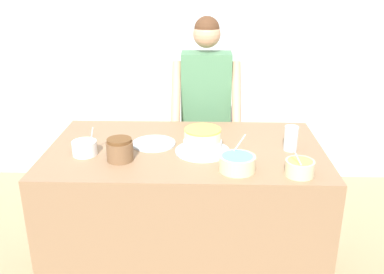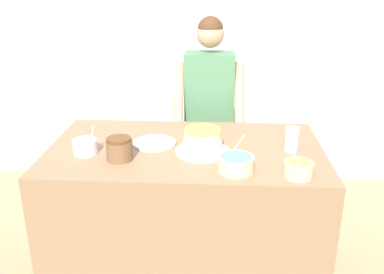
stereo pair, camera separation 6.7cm
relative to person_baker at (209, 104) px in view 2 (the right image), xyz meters
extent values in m
cube|color=silver|center=(-0.12, 0.81, 0.35)|extent=(10.00, 0.05, 2.60)
cube|color=#8C6B4C|center=(-0.12, -0.72, -0.50)|extent=(1.54, 0.89, 0.91)
cylinder|color=#2D2D38|center=(-0.08, 0.01, -0.57)|extent=(0.10, 0.10, 0.75)
cylinder|color=#2D2D38|center=(0.08, 0.01, -0.57)|extent=(0.10, 0.10, 0.75)
cube|color=#4C7F56|center=(0.00, 0.01, 0.08)|extent=(0.35, 0.19, 0.56)
cylinder|color=tan|center=(-0.21, -0.14, 0.08)|extent=(0.06, 0.36, 0.47)
cylinder|color=tan|center=(0.21, -0.14, 0.08)|extent=(0.06, 0.36, 0.47)
sphere|color=tan|center=(0.00, 0.01, 0.49)|extent=(0.19, 0.19, 0.19)
sphere|color=#51331E|center=(0.00, 0.01, 0.52)|extent=(0.17, 0.17, 0.17)
cylinder|color=silver|center=(-0.02, -0.78, -0.04)|extent=(0.30, 0.30, 0.01)
cylinder|color=white|center=(-0.02, -0.78, 0.00)|extent=(0.21, 0.21, 0.06)
cylinder|color=#F4EABC|center=(-0.02, -0.78, 0.05)|extent=(0.20, 0.20, 0.06)
cylinder|color=#F2DB4C|center=(-0.02, -0.78, 0.09)|extent=(0.20, 0.20, 0.01)
cylinder|color=white|center=(-0.66, -0.84, 0.00)|extent=(0.13, 0.13, 0.08)
cylinder|color=white|center=(-0.66, -0.84, 0.03)|extent=(0.11, 0.11, 0.01)
cylinder|color=silver|center=(-0.62, -0.80, 0.04)|extent=(0.05, 0.04, 0.14)
cylinder|color=beige|center=(0.15, -1.01, 0.00)|extent=(0.18, 0.18, 0.08)
cylinder|color=#60B7E0|center=(0.15, -1.01, 0.03)|extent=(0.16, 0.16, 0.01)
cylinder|color=silver|center=(0.15, -0.95, 0.05)|extent=(0.10, 0.02, 0.16)
cylinder|color=beige|center=(0.45, -1.05, 0.00)|extent=(0.14, 0.14, 0.08)
cylinder|color=#F2DB4C|center=(0.45, -1.05, 0.03)|extent=(0.12, 0.12, 0.01)
cylinder|color=silver|center=(0.44, -1.10, 0.04)|extent=(0.09, 0.02, 0.15)
cylinder|color=silver|center=(0.47, -0.74, 0.03)|extent=(0.07, 0.07, 0.14)
cylinder|color=silver|center=(-0.30, -0.68, -0.03)|extent=(0.25, 0.25, 0.01)
cylinder|color=brown|center=(-0.45, -0.90, 0.01)|extent=(0.14, 0.14, 0.10)
cylinder|color=brown|center=(-0.45, -0.90, 0.07)|extent=(0.13, 0.13, 0.02)
camera|label=1|loc=(-0.01, -2.94, 0.88)|focal=40.00mm
camera|label=2|loc=(0.05, -2.94, 0.88)|focal=40.00mm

